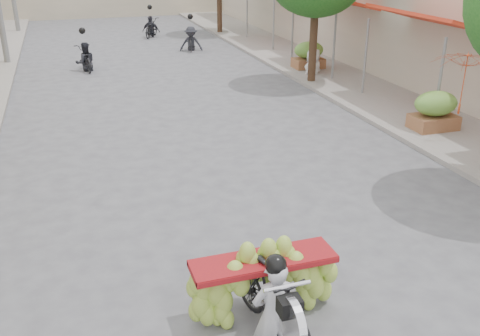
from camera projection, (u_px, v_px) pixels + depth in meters
name	position (u px, v px, depth m)	size (l,w,h in m)	color
sidewalk_right	(337.00, 73.00, 20.92)	(4.00, 60.00, 0.12)	gray
produce_crate_mid	(435.00, 108.00, 14.31)	(1.20, 0.88, 1.16)	brown
produce_crate_far	(309.00, 53.00, 21.30)	(1.20, 0.88, 1.16)	brown
banana_motorbike	(269.00, 282.00, 7.02)	(2.20, 1.86, 2.05)	black
market_umbrella	(470.00, 52.00, 12.78)	(1.94, 1.94, 1.58)	#C3401A
pedestrian	(314.00, 48.00, 20.33)	(1.07, 0.87, 1.88)	silver
bg_motorbike_a	(85.00, 52.00, 21.32)	(0.85, 1.76, 1.95)	black
bg_motorbike_b	(191.00, 32.00, 25.19)	(1.16, 1.65, 1.95)	black
bg_motorbike_c	(151.00, 23.00, 28.81)	(1.36, 1.85, 1.95)	black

